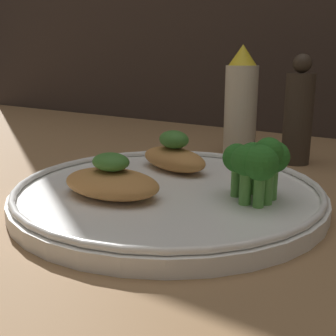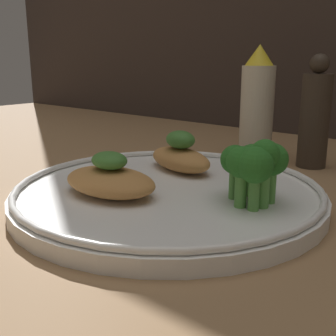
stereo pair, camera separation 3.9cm
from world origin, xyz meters
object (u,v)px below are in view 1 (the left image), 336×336
sauce_bottle (241,104)px  pepper_grinder (298,115)px  broccoli_bunch (257,162)px  plate (168,192)px

sauce_bottle → pepper_grinder: bearing=-0.0°
sauce_bottle → pepper_grinder: 8.07cm
broccoli_bunch → pepper_grinder: 20.92cm
pepper_grinder → sauce_bottle: bearing=180.0°
broccoli_bunch → sauce_bottle: 23.58cm
plate → broccoli_bunch: (8.14, 1.50, 3.86)cm
pepper_grinder → plate: bearing=-102.7°
plate → sauce_bottle: (-3.02, 22.13, 6.24)cm
plate → pepper_grinder: bearing=77.3°
broccoli_bunch → sauce_bottle: bearing=118.4°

